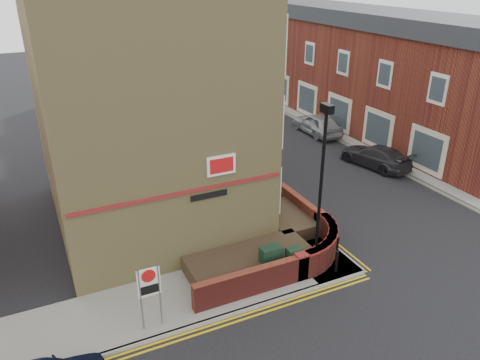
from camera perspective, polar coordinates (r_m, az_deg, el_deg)
name	(u,v)px	position (r m, az deg, el deg)	size (l,w,h in m)	color
ground	(295,295)	(17.10, 6.77, -13.74)	(120.00, 120.00, 0.00)	black
pavement_corner	(187,296)	(16.94, -6.45, -13.89)	(13.00, 3.00, 0.12)	gray
pavement_main	(193,144)	(30.65, -5.80, 4.43)	(2.00, 32.00, 0.12)	gray
pavement_far	(358,134)	(33.38, 14.17, 5.50)	(4.00, 40.00, 0.12)	gray
kerb_side	(203,323)	(15.85, -4.55, -16.99)	(13.00, 0.15, 0.12)	gray
kerb_main_near	(207,141)	(30.97, -4.06, 4.72)	(0.15, 32.00, 0.12)	gray
kerb_main_far	(334,138)	(32.19, 11.38, 5.07)	(0.15, 40.00, 0.12)	gray
yellow_lines_side	(206,329)	(15.71, -4.20, -17.70)	(13.00, 0.28, 0.01)	gold
yellow_lines_main	(210,142)	(31.07, -3.63, 4.69)	(0.28, 32.00, 0.01)	gold
corner_building	(143,81)	(20.21, -11.78, 11.71)	(8.95, 10.40, 13.60)	tan
garden_wall	(262,259)	(18.83, 2.74, -9.54)	(6.80, 6.00, 1.20)	maroon
lamppost	(321,188)	(16.97, 9.81, -0.96)	(0.25, 0.50, 6.30)	black
utility_cabinet_large	(271,261)	(17.44, 3.77, -9.81)	(0.80, 0.45, 1.20)	black
utility_cabinet_small	(294,261)	(17.61, 6.56, -9.77)	(0.55, 0.40, 1.10)	black
bollard_near	(337,262)	(18.00, 11.69, -9.72)	(0.11, 0.11, 0.90)	black
bollard_far	(337,247)	(18.83, 11.74, -8.02)	(0.11, 0.11, 0.90)	black
zone_sign	(149,287)	(14.91, -10.99, -12.68)	(0.72, 0.07, 2.20)	slate
far_terrace	(345,64)	(36.33, 12.73, 13.68)	(5.40, 30.40, 8.00)	maroon
far_terrace_cream	(229,31)	(54.26, -1.35, 17.71)	(5.40, 12.40, 8.00)	beige
tree_near	(201,78)	(27.58, -4.79, 12.25)	(3.64, 3.65, 6.70)	#382B1E
tree_mid	(160,49)	(34.97, -9.70, 15.45)	(4.03, 4.03, 7.42)	#382B1E
tree_far	(134,39)	(42.68, -12.85, 16.42)	(3.81, 3.81, 7.00)	#382B1E
traffic_light_assembly	(157,75)	(38.31, -10.14, 12.52)	(0.20, 0.16, 4.20)	black
silver_car_near	(253,160)	(26.23, 1.62, 2.43)	(1.41, 4.03, 1.33)	#A2A4A9
red_car_main	(224,130)	(31.21, -2.00, 6.08)	(2.18, 4.73, 1.31)	maroon
grey_car_far	(375,156)	(28.02, 16.18, 2.82)	(1.75, 4.31, 1.25)	#27272B
silver_car_far	(317,124)	(32.73, 9.39, 6.79)	(1.72, 4.28, 1.46)	#989C9F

